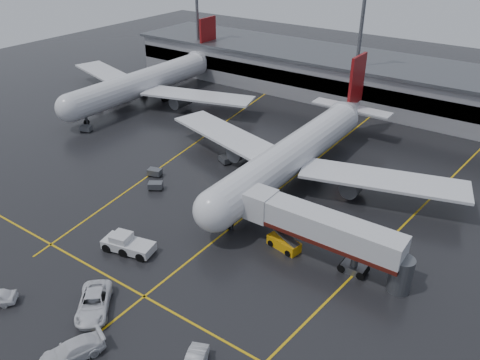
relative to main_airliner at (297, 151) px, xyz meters
The scene contains 20 objects.
ground 10.57m from the main_airliner, 90.00° to the right, with size 220.00×220.00×0.00m, color black.
apron_line_centre 10.57m from the main_airliner, 90.00° to the right, with size 0.25×90.00×0.02m, color gold.
apron_line_stop 31.98m from the main_airliner, 90.00° to the right, with size 60.00×0.25×0.02m, color gold.
apron_line_left 20.44m from the main_airliner, behind, with size 0.25×70.00×0.02m, color gold.
apron_line_right 18.49m from the main_airliner, ahead, with size 0.25×70.00×0.02m, color gold.
terminal 38.23m from the main_airliner, 90.00° to the left, with size 122.00×19.00×8.60m.
light_mast_left 56.34m from the main_airliner, 144.33° to the left, with size 3.00×1.20×25.45m.
light_mast_mid 34.26m from the main_airliner, 98.80° to the left, with size 3.00×1.20×25.45m.
main_airliner is the anchor object (origin of this frame).
second_airliner 43.68m from the main_airliner, 164.05° to the left, with size 48.80×45.60×14.10m.
jet_bridge 19.68m from the main_airliner, 52.90° to the right, with size 19.90×3.40×6.05m.
pushback_tractor 28.34m from the main_airliner, 104.63° to the right, with size 6.52×3.83×2.19m.
belt_loader 18.34m from the main_airliner, 65.17° to the right, with size 4.29×2.54×2.56m.
service_van_a 36.11m from the main_airliner, 94.21° to the right, with size 2.93×6.36×1.77m, color white.
service_van_b 41.03m from the main_airliner, 89.41° to the right, with size 2.34×5.75×1.67m, color silver.
baggage_cart_a 21.10m from the main_airliner, 134.01° to the right, with size 2.39×2.19×1.12m.
baggage_cart_b 21.46m from the main_airliner, 145.32° to the right, with size 2.29×1.81×1.12m.
baggage_cart_c 12.11m from the main_airliner, 167.25° to the right, with size 2.36×2.02×1.12m.
baggage_cart_d 47.00m from the main_airliner, behind, with size 2.08×1.43×1.12m.
baggage_cart_e 40.15m from the main_airliner, behind, with size 2.31×1.87×1.12m.
Camera 1 is at (29.39, -46.73, 34.25)m, focal length 35.77 mm.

